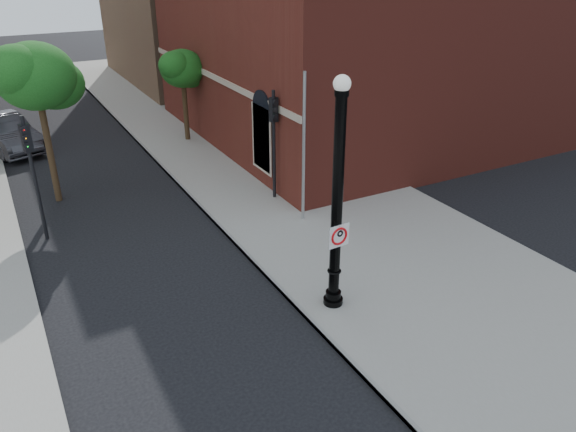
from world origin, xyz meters
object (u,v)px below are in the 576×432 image
parked_car (5,133)px  traffic_signal_left (30,159)px  traffic_signal_right (274,128)px  no_parking_sign (339,236)px  lamppost (337,211)px

parked_car → traffic_signal_left: 10.55m
traffic_signal_left → traffic_signal_right: bearing=-20.8°
parked_car → traffic_signal_left: bearing=-105.9°
no_parking_sign → traffic_signal_right: size_ratio=0.14×
lamppost → parked_car: 19.39m
no_parking_sign → traffic_signal_right: 7.43m
parked_car → traffic_signal_right: (8.45, -11.12, 1.99)m
parked_car → traffic_signal_right: bearing=-70.8°
lamppost → parked_car: lamppost is taller
no_parking_sign → traffic_signal_left: traffic_signal_left is taller
lamppost → no_parking_sign: bearing=-92.9°
no_parking_sign → parked_car: (-6.57, 18.29, -1.39)m
lamppost → no_parking_sign: size_ratio=10.19×
lamppost → traffic_signal_left: bearing=128.6°
parked_car → traffic_signal_left: traffic_signal_left is taller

